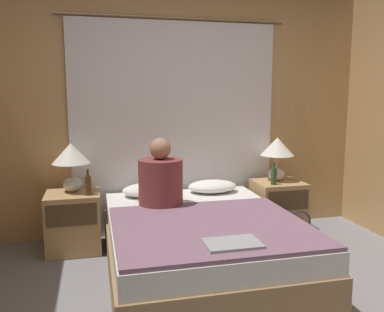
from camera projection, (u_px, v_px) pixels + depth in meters
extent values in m
cube|color=tan|center=(174.00, 113.00, 4.19)|extent=(4.14, 0.06, 2.50)
cube|color=white|center=(175.00, 130.00, 4.16)|extent=(2.10, 0.02, 2.15)
cylinder|color=brown|center=(175.00, 18.00, 3.99)|extent=(2.30, 0.02, 0.02)
cube|color=#99754C|center=(200.00, 254.00, 3.32)|extent=(1.47, 1.93, 0.30)
cube|color=white|center=(200.00, 226.00, 3.29)|extent=(1.43, 1.89, 0.17)
cube|color=tan|center=(74.00, 222.00, 3.74)|extent=(0.48, 0.44, 0.55)
cube|color=#4C3823|center=(72.00, 215.00, 3.51)|extent=(0.43, 0.02, 0.20)
cube|color=tan|center=(278.00, 207.00, 4.22)|extent=(0.48, 0.44, 0.55)
cube|color=#4C3823|center=(288.00, 200.00, 3.98)|extent=(0.43, 0.02, 0.20)
ellipsoid|color=silver|center=(72.00, 184.00, 3.75)|extent=(0.17, 0.17, 0.13)
cylinder|color=#B2A893|center=(72.00, 170.00, 3.73)|extent=(0.02, 0.02, 0.13)
cone|color=white|center=(71.00, 153.00, 3.71)|extent=(0.34, 0.34, 0.18)
ellipsoid|color=silver|center=(276.00, 174.00, 4.23)|extent=(0.17, 0.17, 0.13)
cylinder|color=#B2A893|center=(277.00, 162.00, 4.21)|extent=(0.02, 0.02, 0.13)
cone|color=white|center=(277.00, 146.00, 4.18)|extent=(0.34, 0.34, 0.18)
ellipsoid|color=white|center=(148.00, 190.00, 3.91)|extent=(0.49, 0.34, 0.12)
ellipsoid|color=white|center=(212.00, 186.00, 4.06)|extent=(0.49, 0.34, 0.12)
cube|color=slate|center=(211.00, 227.00, 2.98)|extent=(1.41, 1.26, 0.03)
cylinder|color=brown|center=(161.00, 183.00, 3.53)|extent=(0.39, 0.39, 0.42)
sphere|color=#A87A5B|center=(160.00, 149.00, 3.48)|extent=(0.18, 0.18, 0.18)
cylinder|color=#513819|center=(88.00, 185.00, 3.62)|extent=(0.06, 0.06, 0.18)
cylinder|color=#513819|center=(88.00, 172.00, 3.60)|extent=(0.02, 0.02, 0.06)
cylinder|color=#2D4C28|center=(274.00, 176.00, 4.04)|extent=(0.06, 0.06, 0.17)
cylinder|color=#2D4C28|center=(274.00, 165.00, 4.02)|extent=(0.02, 0.02, 0.06)
cube|color=#9EA0A5|center=(232.00, 243.00, 2.58)|extent=(0.36, 0.24, 0.02)
cube|color=#333D56|center=(299.00, 237.00, 3.87)|extent=(0.33, 0.18, 0.19)
torus|color=#2B3449|center=(299.00, 223.00, 3.85)|extent=(0.24, 0.02, 0.24)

